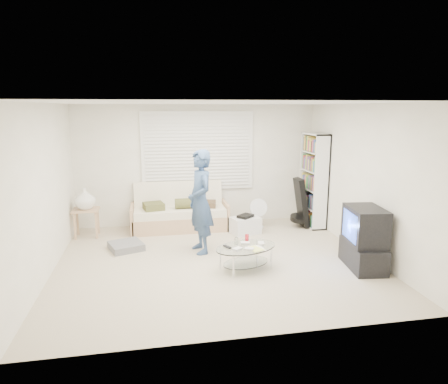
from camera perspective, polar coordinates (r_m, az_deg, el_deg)
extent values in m
plane|color=#B7AB8E|center=(6.56, -1.21, -9.78)|extent=(5.00, 5.00, 0.00)
cube|color=silver|center=(8.41, -3.75, 3.86)|extent=(5.00, 0.02, 2.50)
cube|color=silver|center=(4.07, 3.89, -4.92)|extent=(5.00, 0.02, 2.50)
cube|color=silver|center=(6.32, -24.25, 0.12)|extent=(0.02, 4.50, 2.50)
cube|color=silver|center=(7.05, 19.22, 1.65)|extent=(0.02, 4.50, 2.50)
cube|color=white|center=(6.10, -1.32, 12.61)|extent=(5.00, 4.50, 0.02)
cube|color=white|center=(8.34, -3.76, 5.87)|extent=(2.32, 0.06, 1.62)
cube|color=black|center=(8.33, -3.74, 5.86)|extent=(2.20, 0.01, 1.50)
cube|color=silver|center=(8.30, -3.72, 5.84)|extent=(2.16, 0.04, 1.50)
cube|color=silver|center=(8.32, -3.74, 5.85)|extent=(2.32, 0.08, 1.62)
cube|color=tan|center=(8.19, -6.31, -4.29)|extent=(1.88, 0.75, 0.30)
cube|color=beige|center=(8.11, -6.33, -2.79)|extent=(1.81, 0.70, 0.15)
cube|color=beige|center=(8.36, -6.54, -0.37)|extent=(1.81, 0.21, 0.58)
cube|color=tan|center=(8.15, -12.95, -3.78)|extent=(0.06, 0.75, 0.53)
cube|color=tan|center=(8.28, 0.20, -3.23)|extent=(0.06, 0.75, 0.53)
cube|color=#444D26|center=(8.03, -10.03, -2.02)|extent=(0.45, 0.45, 0.13)
cylinder|color=#444D26|center=(8.02, -5.32, -1.62)|extent=(0.47, 0.21, 0.21)
cube|color=#473623|center=(8.14, -2.38, -1.72)|extent=(0.39, 0.39, 0.11)
cube|color=slate|center=(7.25, -13.82, -7.50)|extent=(0.68, 0.68, 0.12)
cube|color=tan|center=(8.02, -19.14, -2.43)|extent=(0.48, 0.39, 0.04)
cube|color=tan|center=(7.98, -20.53, -4.60)|extent=(0.04, 0.04, 0.52)
cube|color=tan|center=(7.92, -17.77, -4.53)|extent=(0.04, 0.04, 0.52)
cube|color=tan|center=(8.26, -20.19, -4.04)|extent=(0.04, 0.04, 0.52)
cube|color=tan|center=(8.20, -17.53, -3.97)|extent=(0.04, 0.04, 0.52)
imported|color=white|center=(7.97, -19.24, -0.88)|extent=(0.39, 0.39, 0.41)
cube|color=white|center=(8.45, 12.69, 1.67)|extent=(0.30, 0.81, 1.93)
cube|color=black|center=(8.34, 11.00, -1.47)|extent=(0.28, 0.36, 1.01)
cylinder|color=black|center=(8.41, 10.67, -3.70)|extent=(0.36, 0.38, 0.16)
cylinder|color=white|center=(8.32, 4.82, -4.97)|extent=(0.25, 0.25, 0.03)
cylinder|color=white|center=(8.28, 4.83, -3.92)|extent=(0.03, 0.03, 0.32)
cylinder|color=white|center=(8.21, 4.87, -2.18)|extent=(0.37, 0.12, 0.37)
cylinder|color=white|center=(8.21, 4.87, -2.18)|extent=(0.10, 0.06, 0.10)
cube|color=white|center=(7.89, 3.07, -4.78)|extent=(0.62, 0.51, 0.32)
cube|color=black|center=(7.84, 3.08, -3.46)|extent=(0.37, 0.36, 0.05)
cube|color=black|center=(6.60, 19.24, -8.54)|extent=(0.57, 0.93, 0.39)
cube|color=black|center=(6.45, 19.53, -4.57)|extent=(0.57, 0.78, 0.56)
cube|color=#4A77F3|center=(6.37, 17.59, -4.65)|extent=(0.09, 0.56, 0.43)
ellipsoid|color=silver|center=(6.12, 3.15, -7.87)|extent=(1.13, 0.92, 0.02)
ellipsoid|color=silver|center=(6.21, 3.12, -10.04)|extent=(0.87, 0.70, 0.01)
cylinder|color=silver|center=(5.86, 1.36, -10.74)|extent=(0.03, 0.03, 0.34)
cylinder|color=silver|center=(6.22, 6.78, -9.46)|extent=(0.03, 0.03, 0.34)
cylinder|color=silver|center=(6.18, -0.56, -9.52)|extent=(0.03, 0.03, 0.34)
cylinder|color=silver|center=(6.51, 4.70, -8.40)|extent=(0.03, 0.03, 0.34)
cube|color=white|center=(5.95, 1.93, -8.15)|extent=(0.16, 0.15, 0.04)
cube|color=white|center=(6.20, 3.04, -7.32)|extent=(0.15, 0.11, 0.04)
cube|color=white|center=(6.21, 5.33, -7.34)|extent=(0.11, 0.15, 0.04)
cube|color=white|center=(5.96, 3.64, -8.14)|extent=(0.16, 0.14, 0.04)
cylinder|color=silver|center=(6.19, 1.78, -6.99)|extent=(0.06, 0.06, 0.11)
cylinder|color=red|center=(6.31, 3.29, -6.59)|extent=(0.06, 0.06, 0.12)
cube|color=black|center=(6.06, 0.45, -7.82)|extent=(0.11, 0.16, 0.02)
cube|color=white|center=(6.04, 4.70, -8.04)|extent=(0.23, 0.29, 0.01)
cube|color=#DFE765|center=(6.00, 4.45, -8.09)|extent=(0.26, 0.29, 0.01)
imported|color=navy|center=(6.72, -3.41, -1.41)|extent=(0.55, 0.72, 1.76)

